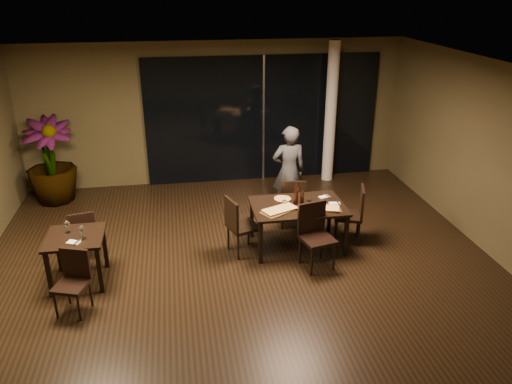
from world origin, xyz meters
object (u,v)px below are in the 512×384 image
object	(u,v)px
chair_main_near	(315,232)
chair_main_right	(354,212)
chair_main_left	(238,223)
chair_main_far	(293,200)
bottle_a	(296,195)
potted_plant	(50,161)
side_table	(76,244)
bottle_b	(302,195)
main_table	(298,209)
chair_side_near	(73,278)
diner	(289,171)
chair_side_far	(83,232)
bottle_c	(296,192)

from	to	relation	value
chair_main_near	chair_main_right	size ratio (longest dim) A/B	1.03
chair_main_left	chair_main_far	bearing A→B (deg)	-72.74
bottle_a	potted_plant	bearing A→B (deg)	149.39
side_table	chair_main_near	xyz separation A→B (m)	(3.52, -0.11, -0.06)
bottle_b	chair_main_left	bearing A→B (deg)	-172.47
main_table	chair_main_far	xyz separation A→B (m)	(0.08, 0.68, -0.15)
main_table	chair_side_near	size ratio (longest dim) A/B	1.73
chair_main_far	diner	bearing A→B (deg)	-86.97
chair_main_far	potted_plant	bearing A→B (deg)	-14.64
chair_side_near	potted_plant	distance (m)	3.93
chair_side_far	bottle_c	bearing A→B (deg)	168.09
bottle_c	main_table	bearing A→B (deg)	-89.50
chair_side_far	bottle_b	bearing A→B (deg)	166.79
bottle_b	bottle_a	bearing A→B (deg)	-177.07
chair_side_near	diner	xyz separation A→B (m)	(3.49, 2.47, 0.37)
chair_side_far	chair_main_near	bearing A→B (deg)	156.22
chair_main_near	bottle_b	distance (m)	0.74
bottle_a	chair_main_far	bearing A→B (deg)	80.45
main_table	chair_side_far	world-z (taller)	chair_side_far
main_table	chair_main_left	xyz separation A→B (m)	(-0.99, -0.08, -0.13)
chair_main_near	chair_side_near	xyz separation A→B (m)	(-3.47, -0.58, -0.08)
chair_side_far	bottle_a	xyz separation A→B (m)	(3.39, -0.11, 0.43)
chair_main_near	chair_side_near	world-z (taller)	chair_main_near
chair_side_near	bottle_c	distance (m)	3.62
side_table	bottle_b	size ratio (longest dim) A/B	2.82
main_table	chair_main_right	distance (m)	0.98
side_table	diner	xyz separation A→B (m)	(3.54, 1.79, 0.23)
side_table	main_table	bearing A→B (deg)	8.37
diner	potted_plant	size ratio (longest dim) A/B	1.00
chair_side_far	chair_side_near	xyz separation A→B (m)	(0.07, -1.35, 0.01)
diner	bottle_a	xyz separation A→B (m)	(-0.17, -1.23, 0.05)
chair_side_far	chair_side_near	world-z (taller)	chair_side_near
side_table	diner	size ratio (longest dim) A/B	0.47
chair_main_far	bottle_c	world-z (taller)	bottle_c
chair_main_right	chair_side_far	distance (m)	4.39
chair_side_far	chair_main_far	bearing A→B (deg)	176.92
main_table	diner	distance (m)	1.31
chair_main_near	main_table	bearing A→B (deg)	88.33
main_table	diner	world-z (taller)	diner
side_table	diner	world-z (taller)	diner
chair_main_far	chair_side_near	world-z (taller)	chair_main_far
chair_main_far	chair_side_far	distance (m)	3.53
chair_side_far	bottle_b	size ratio (longest dim) A/B	2.95
chair_side_far	side_table	bearing A→B (deg)	79.54
side_table	chair_side_near	world-z (taller)	chair_side_near
bottle_a	bottle_b	distance (m)	0.11
diner	bottle_a	distance (m)	1.24
chair_main_right	diner	bearing A→B (deg)	-128.73
chair_main_far	chair_main_left	distance (m)	1.31
chair_main_left	chair_side_near	distance (m)	2.60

